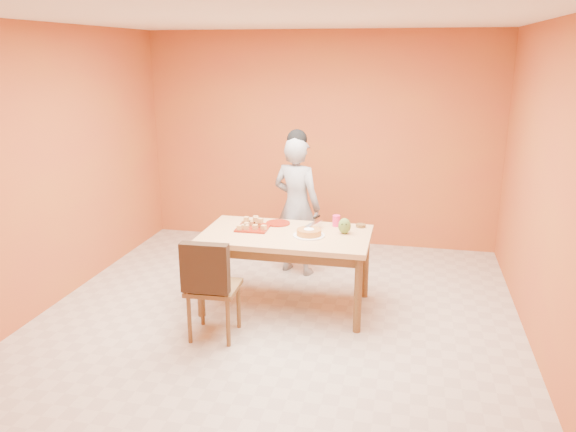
% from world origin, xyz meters
% --- Properties ---
extents(floor, '(5.00, 5.00, 0.00)m').
position_xyz_m(floor, '(0.00, 0.00, 0.00)').
color(floor, beige).
rests_on(floor, ground).
extents(ceiling, '(5.00, 5.00, 0.00)m').
position_xyz_m(ceiling, '(0.00, 0.00, 2.70)').
color(ceiling, white).
rests_on(ceiling, wall_back).
extents(wall_back, '(4.50, 0.00, 4.50)m').
position_xyz_m(wall_back, '(0.00, 2.50, 1.35)').
color(wall_back, '#B04628').
rests_on(wall_back, floor).
extents(wall_left, '(0.00, 5.00, 5.00)m').
position_xyz_m(wall_left, '(-2.25, 0.00, 1.35)').
color(wall_left, '#B04628').
rests_on(wall_left, floor).
extents(wall_right, '(0.00, 5.00, 5.00)m').
position_xyz_m(wall_right, '(2.25, 0.00, 1.35)').
color(wall_right, '#B04628').
rests_on(wall_right, floor).
extents(dining_table, '(1.60, 0.90, 0.76)m').
position_xyz_m(dining_table, '(0.02, 0.43, 0.67)').
color(dining_table, tan).
rests_on(dining_table, floor).
extents(dining_chair, '(0.44, 0.51, 0.93)m').
position_xyz_m(dining_chair, '(-0.46, -0.31, 0.48)').
color(dining_chair, brown).
rests_on(dining_chair, floor).
extents(pastry_pile, '(0.28, 0.28, 0.09)m').
position_xyz_m(pastry_pile, '(-0.32, 0.50, 0.82)').
color(pastry_pile, tan).
rests_on(pastry_pile, pastry_platter).
extents(person, '(0.65, 0.53, 1.55)m').
position_xyz_m(person, '(-0.06, 1.35, 0.78)').
color(person, '#969699').
rests_on(person, floor).
extents(pastry_platter, '(0.31, 0.31, 0.02)m').
position_xyz_m(pastry_platter, '(-0.32, 0.50, 0.77)').
color(pastry_platter, maroon).
rests_on(pastry_platter, dining_table).
extents(red_dinner_plate, '(0.27, 0.27, 0.01)m').
position_xyz_m(red_dinner_plate, '(-0.12, 0.71, 0.77)').
color(red_dinner_plate, maroon).
rests_on(red_dinner_plate, dining_table).
extents(white_cake_plate, '(0.36, 0.36, 0.01)m').
position_xyz_m(white_cake_plate, '(0.26, 0.39, 0.77)').
color(white_cake_plate, white).
rests_on(white_cake_plate, dining_table).
extents(sponge_cake, '(0.29, 0.29, 0.05)m').
position_xyz_m(sponge_cake, '(0.26, 0.39, 0.80)').
color(sponge_cake, '#C57933').
rests_on(sponge_cake, white_cake_plate).
extents(cake_server, '(0.14, 0.28, 0.01)m').
position_xyz_m(cake_server, '(0.27, 0.57, 0.83)').
color(cake_server, silver).
rests_on(cake_server, sponge_cake).
extents(egg_ornament, '(0.14, 0.13, 0.15)m').
position_xyz_m(egg_ornament, '(0.57, 0.53, 0.84)').
color(egg_ornament, '#58752D').
rests_on(egg_ornament, dining_table).
extents(magenta_glass, '(0.10, 0.10, 0.11)m').
position_xyz_m(magenta_glass, '(0.46, 0.76, 0.82)').
color(magenta_glass, '#E32261').
rests_on(magenta_glass, dining_table).
extents(checker_tin, '(0.12, 0.12, 0.03)m').
position_xyz_m(checker_tin, '(0.70, 0.78, 0.77)').
color(checker_tin, '#32200D').
rests_on(checker_tin, dining_table).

